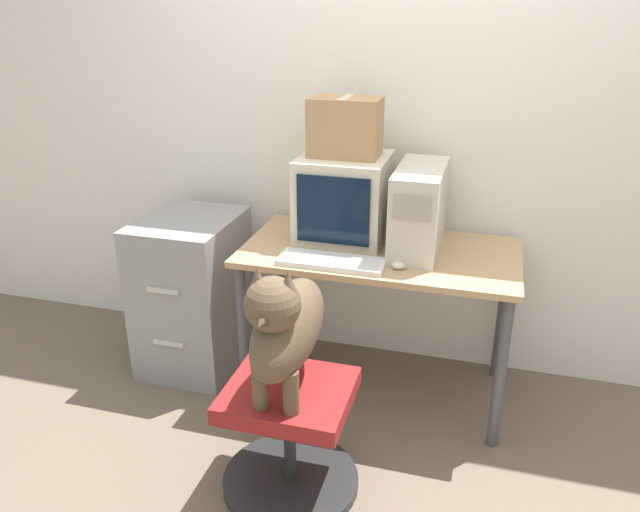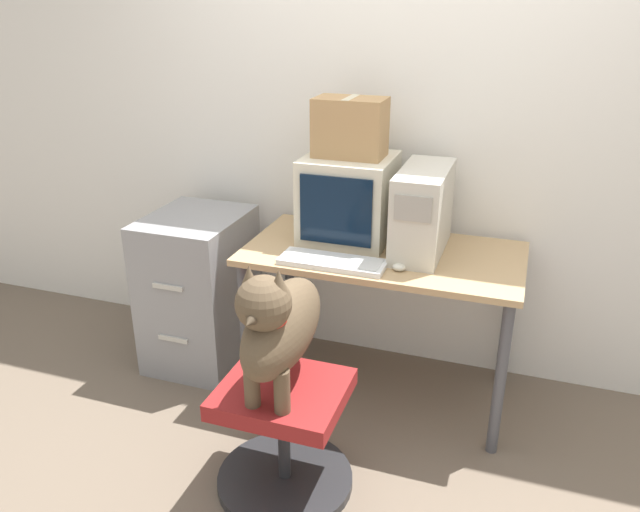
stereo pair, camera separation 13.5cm
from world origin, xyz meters
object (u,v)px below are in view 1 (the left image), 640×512
Objects in this scene: filing_cabinet at (193,293)px; cardboard_box at (345,127)px; office_chair at (290,436)px; dog at (286,325)px; crt_monitor at (344,198)px; pc_tower at (419,209)px; keyboard at (331,261)px.

filing_cabinet is 2.56× the size of cardboard_box.
office_chair is 0.94× the size of dog.
crt_monitor is 0.84× the size of pc_tower.
crt_monitor is 0.51× the size of filing_cabinet.
office_chair is at bearing -43.91° from filing_cabinet.
cardboard_box is (0.79, 0.13, 0.90)m from filing_cabinet.
crt_monitor reaches higher than filing_cabinet.
office_chair is (-0.36, -0.84, -0.72)m from pc_tower.
pc_tower reaches higher than dog.
cardboard_box is (-0.37, 0.06, 0.35)m from pc_tower.
dog reaches higher than office_chair.
crt_monitor reaches higher than pc_tower.
filing_cabinet is (-0.80, 0.79, -0.35)m from dog.
filing_cabinet is at bearing 135.43° from dog.
crt_monitor is at bearing 90.49° from dog.
cardboard_box reaches higher than crt_monitor.
keyboard is at bearing -84.90° from cardboard_box.
office_chair is 0.67× the size of filing_cabinet.
cardboard_box reaches higher than dog.
pc_tower reaches higher than keyboard.
pc_tower is 0.51m from cardboard_box.
dog is at bearing -89.51° from cardboard_box.
pc_tower is 0.90× the size of office_chair.
crt_monitor reaches higher than dog.
dog is 1.07m from cardboard_box.
dog is (0.01, -0.91, -0.21)m from crt_monitor.
dog is 0.72× the size of filing_cabinet.
cardboard_box is (-0.00, 0.00, 0.34)m from crt_monitor.
keyboard is at bearing -139.73° from pc_tower.
pc_tower is 0.48m from keyboard.
crt_monitor is 1.15m from office_chair.
office_chair is at bearing -113.43° from pc_tower.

